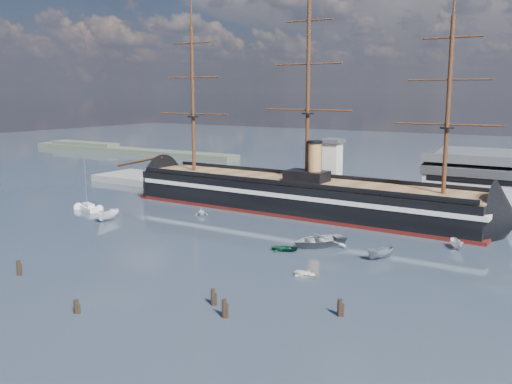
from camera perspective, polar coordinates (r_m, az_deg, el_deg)
The scene contains 18 objects.
ground at distance 122.07m, azimuth -0.25°, elevation -3.65°, with size 600.00×600.00×0.00m, color #293644.
quay at distance 149.13m, azimuth 10.46°, elevation -1.30°, with size 180.00×18.00×2.00m, color slate.
quay_tower at distance 147.52m, azimuth 7.62°, elevation 2.50°, with size 5.00×5.00×15.00m.
shoreline at distance 282.74m, azimuth -13.95°, elevation 4.18°, with size 120.00×10.00×4.00m.
warship at distance 138.81m, azimuth 3.69°, elevation -0.29°, with size 113.06×18.33×53.94m.
sailboat at distance 145.95m, azimuth -16.41°, elevation -1.47°, with size 8.15×4.89×12.55m.
motorboat_a at distance 133.42m, azimuth -14.55°, elevation -2.79°, with size 7.59×2.78×3.03m, color white.
motorboat_b at distance 105.25m, azimuth 2.92°, elevation -5.91°, with size 3.01×1.21×1.41m, color #0C3C28.
motorboat_c at distance 102.38m, azimuth 12.29°, elevation -6.59°, with size 6.54×2.40×2.62m, color slate.
motorboat_d at distance 135.20m, azimuth -5.47°, elevation -2.35°, with size 5.54×2.40×2.03m, color white.
motorboat_e at distance 91.40m, azimuth 5.19°, elevation -8.43°, with size 2.78×1.11×1.30m, color white.
motorboat_f at distance 112.80m, azimuth 19.42°, elevation -5.39°, with size 5.55×2.03×2.22m, color silver.
motorboat_g at distance 109.00m, azimuth 6.28°, elevation -5.39°, with size 6.70×2.68×3.13m, color gray.
piling_near_left at distance 99.18m, azimuth -22.60°, elevation -7.70°, with size 0.64×0.64×3.18m, color black.
piling_near_mid at distance 80.48m, azimuth -17.49°, elevation -11.49°, with size 0.64×0.64×2.62m, color black.
piling_near_right at distance 75.67m, azimuth -3.19°, elevation -12.43°, with size 0.64×0.64×3.23m, color black.
piling_far_right at distance 76.77m, azimuth 8.35°, elevation -12.19°, with size 0.64×0.64×3.06m, color black.
piling_extra at distance 79.84m, azimuth -4.31°, elevation -11.21°, with size 0.64×0.64×3.04m, color black.
Camera 1 is at (63.49, -60.18, 28.91)m, focal length 40.00 mm.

